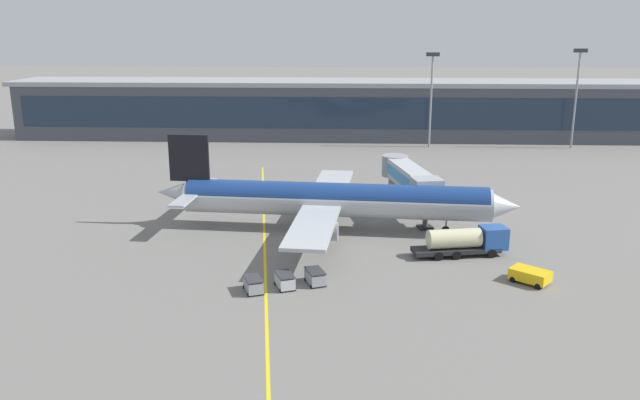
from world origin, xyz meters
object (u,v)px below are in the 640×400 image
object	(u,v)px
main_airliner	(333,200)
baggage_cart_0	(253,284)
fuel_tanker	(466,241)
baggage_cart_2	(315,277)
pushback_tug	(529,275)
baggage_cart_1	(285,280)

from	to	relation	value
main_airliner	baggage_cart_0	xyz separation A→B (m)	(-7.31, -20.35, -3.24)
main_airliner	fuel_tanker	size ratio (longest dim) A/B	4.20
fuel_tanker	baggage_cart_0	bearing A→B (deg)	-153.13
baggage_cart_0	baggage_cart_2	world-z (taller)	same
fuel_tanker	baggage_cart_2	bearing A→B (deg)	-151.20
pushback_tug	baggage_cart_0	distance (m)	27.99
main_airliner	baggage_cart_0	world-z (taller)	main_airliner
baggage_cart_2	baggage_cart_1	bearing A→B (deg)	-158.89
fuel_tanker	main_airliner	bearing A→B (deg)	150.00
baggage_cart_0	baggage_cart_1	distance (m)	3.20
baggage_cart_0	fuel_tanker	bearing A→B (deg)	26.87
baggage_cart_0	baggage_cart_2	distance (m)	6.40
main_airliner	fuel_tanker	xyz separation A→B (m)	(15.35, -8.86, -2.28)
main_airliner	baggage_cart_2	size ratio (longest dim) A/B	15.37
fuel_tanker	pushback_tug	bearing A→B (deg)	-57.02
fuel_tanker	pushback_tug	world-z (taller)	fuel_tanker
baggage_cart_1	baggage_cart_2	world-z (taller)	same
main_airliner	pushback_tug	bearing A→B (deg)	-39.26
main_airliner	baggage_cart_1	distance (m)	19.94
baggage_cart_0	baggage_cart_2	bearing A→B (deg)	21.11
baggage_cart_0	baggage_cart_1	xyz separation A→B (m)	(2.99, 1.15, 0.00)
baggage_cart_2	main_airliner	bearing A→B (deg)	85.74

